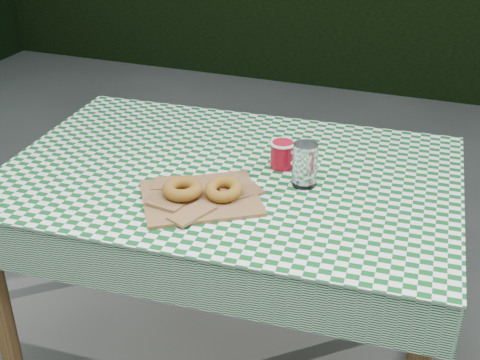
{
  "coord_description": "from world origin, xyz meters",
  "views": [
    {
      "loc": [
        0.76,
        -1.54,
        1.61
      ],
      "look_at": [
        0.23,
        -0.1,
        0.79
      ],
      "focal_mm": 47.21,
      "sensor_mm": 36.0,
      "label": 1
    }
  ],
  "objects_px": {
    "table": "(230,275)",
    "drinking_glass": "(305,165)",
    "paper_bag": "(201,197)",
    "coffee_mug": "(282,154)"
  },
  "relations": [
    {
      "from": "table",
      "to": "drinking_glass",
      "type": "height_order",
      "value": "drinking_glass"
    },
    {
      "from": "drinking_glass",
      "to": "table",
      "type": "bearing_deg",
      "value": 178.33
    },
    {
      "from": "paper_bag",
      "to": "coffee_mug",
      "type": "bearing_deg",
      "value": 60.41
    },
    {
      "from": "paper_bag",
      "to": "drinking_glass",
      "type": "relative_size",
      "value": 2.46
    },
    {
      "from": "coffee_mug",
      "to": "drinking_glass",
      "type": "relative_size",
      "value": 1.13
    },
    {
      "from": "drinking_glass",
      "to": "coffee_mug",
      "type": "bearing_deg",
      "value": 136.01
    },
    {
      "from": "table",
      "to": "coffee_mug",
      "type": "xyz_separation_m",
      "value": [
        0.14,
        0.08,
        0.42
      ]
    },
    {
      "from": "paper_bag",
      "to": "table",
      "type": "bearing_deg",
      "value": 86.35
    },
    {
      "from": "table",
      "to": "drinking_glass",
      "type": "relative_size",
      "value": 10.36
    },
    {
      "from": "coffee_mug",
      "to": "drinking_glass",
      "type": "bearing_deg",
      "value": -22.66
    }
  ]
}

